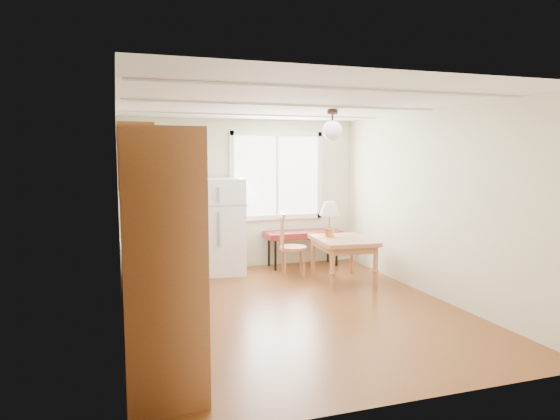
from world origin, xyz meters
name	(u,v)px	position (x,y,z in m)	size (l,w,h in m)	color
room_shell	(292,209)	(0.00, 0.00, 1.25)	(4.60, 5.60, 2.62)	#532811
kitchen_run	(151,262)	(-1.72, -0.63, 0.84)	(0.65, 3.40, 2.20)	brown
window_unit	(277,176)	(0.60, 2.47, 1.55)	(1.64, 0.05, 1.51)	white
pendant_light	(332,129)	(0.70, 0.40, 2.24)	(0.26, 0.26, 0.40)	black
refrigerator	(225,226)	(-0.39, 2.12, 0.77)	(0.71, 0.71, 1.53)	white
bench	(303,235)	(0.99, 2.22, 0.54)	(1.32, 0.51, 0.61)	#5C1915
dining_table	(343,245)	(1.18, 1.04, 0.56)	(0.88, 1.12, 0.66)	#9E623D
chair	(287,240)	(0.51, 1.65, 0.56)	(0.46, 0.45, 0.99)	#9E623D
table_lamp	(329,211)	(1.05, 1.24, 1.05)	(0.31, 0.31, 0.54)	#B6833A
coffee_maker	(151,245)	(-1.72, -0.72, 1.02)	(0.20, 0.24, 0.34)	black
kettle	(150,250)	(-1.73, -0.82, 1.00)	(0.12, 0.12, 0.24)	red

